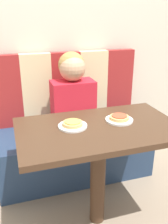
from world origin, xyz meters
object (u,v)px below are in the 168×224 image
Objects in this scene: person at (73,92)px; plate_left at (73,126)px; pizza_right at (119,117)px; plate_right at (119,120)px; pizza_left at (73,123)px.

person is 0.59m from plate_left.
person is 5.35× the size of pizza_right.
person reaches higher than plate_right.
plate_right is (0.31, 0.00, 0.00)m from plate_left.
plate_right is at bearing -74.87° from person.
pizza_right reaches higher than plate_left.
person is at bearing 105.13° from plate_right.
person is at bearing 105.13° from pizza_right.
person is 3.76× the size of plate_right.
pizza_right is (0.31, 0.00, 0.02)m from plate_left.
pizza_right is at bearing 0.00° from plate_left.
person reaches higher than pizza_right.
plate_right is 1.42× the size of pizza_right.
plate_right is 0.02m from pizza_right.
person reaches higher than pizza_left.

